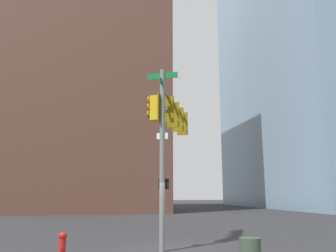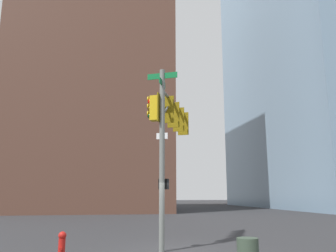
# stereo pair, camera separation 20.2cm
# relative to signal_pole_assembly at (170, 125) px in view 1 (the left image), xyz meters

# --- Properties ---
(ground_plane) EXTENTS (200.00, 200.00, 0.00)m
(ground_plane) POSITION_rel_signal_pole_assembly_xyz_m (1.12, -0.14, -5.00)
(ground_plane) COLOR #2D2D30
(signal_pole_assembly) EXTENTS (4.68, 2.59, 7.00)m
(signal_pole_assembly) POSITION_rel_signal_pole_assembly_xyz_m (0.00, 0.00, 0.00)
(signal_pole_assembly) COLOR slate
(signal_pole_assembly) RESTS_ON ground_plane
(fire_hydrant) EXTENTS (0.34, 0.26, 0.87)m
(fire_hydrant) POSITION_rel_signal_pole_assembly_xyz_m (2.31, -4.00, -4.53)
(fire_hydrant) COLOR red
(fire_hydrant) RESTS_ON ground_plane
(building_brick_nearside) EXTENTS (18.31, 19.12, 37.89)m
(building_brick_nearside) POSITION_rel_signal_pole_assembly_xyz_m (-30.77, -5.13, 13.94)
(building_brick_nearside) COLOR brown
(building_brick_nearside) RESTS_ON ground_plane
(building_brick_midblock) EXTENTS (16.12, 17.97, 47.04)m
(building_brick_midblock) POSITION_rel_signal_pole_assembly_xyz_m (-40.72, 32.35, 18.52)
(building_brick_midblock) COLOR brown
(building_brick_midblock) RESTS_ON ground_plane
(building_brick_farside) EXTENTS (23.08, 15.44, 33.04)m
(building_brick_farside) POSITION_rel_signal_pole_assembly_xyz_m (-47.84, 32.07, 11.52)
(building_brick_farside) COLOR brown
(building_brick_farside) RESTS_ON ground_plane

